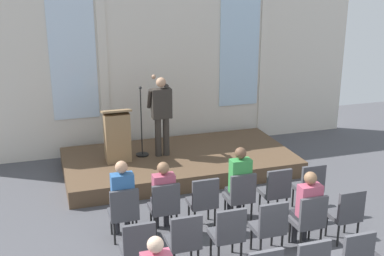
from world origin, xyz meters
TOP-DOWN VIEW (x-y plane):
  - rear_partition at (0.02, 6.91)m, footprint 10.13×0.14m
  - stage_platform at (0.00, 5.33)m, footprint 4.97×2.56m
  - speaker at (-0.36, 5.43)m, footprint 0.50×0.69m
  - mic_stand at (-0.78, 5.55)m, footprint 0.28×0.28m
  - lectern at (-1.33, 5.41)m, footprint 0.60×0.48m
  - chair_r0_c0 at (-1.69, 2.68)m, footprint 0.46×0.44m
  - audience_r0_c0 at (-1.69, 2.76)m, footprint 0.36×0.39m
  - chair_r0_c1 at (-1.02, 2.68)m, footprint 0.46×0.44m
  - audience_r0_c1 at (-1.02, 2.76)m, footprint 0.36×0.39m
  - chair_r0_c2 at (-0.34, 2.68)m, footprint 0.46×0.44m
  - chair_r0_c3 at (0.34, 2.68)m, footprint 0.46×0.44m
  - audience_r0_c3 at (0.34, 2.76)m, footprint 0.36×0.39m
  - chair_r0_c4 at (1.02, 2.68)m, footprint 0.46×0.44m
  - chair_r0_c5 at (1.69, 2.68)m, footprint 0.46×0.44m
  - chair_r1_c0 at (-1.69, 1.54)m, footprint 0.46×0.44m
  - chair_r1_c1 at (-1.02, 1.54)m, footprint 0.46×0.44m
  - chair_r1_c2 at (-0.34, 1.54)m, footprint 0.46×0.44m
  - chair_r1_c3 at (0.34, 1.54)m, footprint 0.46×0.44m
  - chair_r1_c4 at (1.02, 1.54)m, footprint 0.46×0.44m
  - audience_r1_c4 at (1.02, 1.62)m, footprint 0.36×0.39m
  - chair_r1_c5 at (1.69, 1.54)m, footprint 0.46×0.44m

SIDE VIEW (x-z plane):
  - stage_platform at x=0.00m, z-range 0.00..0.34m
  - chair_r0_c0 at x=-1.69m, z-range 0.06..1.00m
  - chair_r0_c1 at x=-1.02m, z-range 0.06..1.00m
  - chair_r0_c2 at x=-0.34m, z-range 0.06..1.00m
  - chair_r0_c3 at x=0.34m, z-range 0.06..1.00m
  - chair_r0_c4 at x=1.02m, z-range 0.06..1.00m
  - chair_r0_c5 at x=1.69m, z-range 0.06..1.00m
  - chair_r1_c0 at x=-1.69m, z-range 0.06..1.00m
  - chair_r1_c1 at x=-1.02m, z-range 0.06..1.00m
  - chair_r1_c2 at x=-0.34m, z-range 0.06..1.00m
  - chair_r1_c3 at x=0.34m, z-range 0.06..1.00m
  - chair_r1_c4 at x=1.02m, z-range 0.06..1.00m
  - chair_r1_c5 at x=1.69m, z-range 0.06..1.00m
  - mic_stand at x=-0.78m, z-range -0.10..1.46m
  - audience_r0_c1 at x=-1.02m, z-range 0.07..1.35m
  - audience_r1_c4 at x=1.02m, z-range 0.07..1.37m
  - audience_r0_c0 at x=-1.69m, z-range 0.07..1.44m
  - audience_r0_c3 at x=0.34m, z-range 0.07..1.45m
  - lectern at x=-1.33m, z-range 0.32..1.48m
  - speaker at x=-0.36m, z-range 0.49..2.23m
  - rear_partition at x=0.02m, z-range 0.02..3.98m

